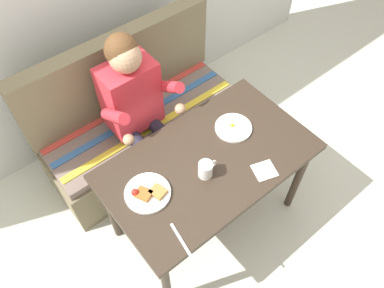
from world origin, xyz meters
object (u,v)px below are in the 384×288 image
at_px(person, 137,105).
at_px(table, 208,168).
at_px(knife, 181,240).
at_px(coffee_mug, 206,169).
at_px(napkin, 265,171).
at_px(couch, 140,124).
at_px(plate_eggs, 233,128).
at_px(plate_breakfast, 148,193).

bearing_deg(person, table, -82.16).
xyz_separation_m(table, knife, (-0.41, -0.28, 0.08)).
height_order(table, knife, knife).
relative_size(person, knife, 6.06).
bearing_deg(coffee_mug, napkin, -35.26).
relative_size(coffee_mug, knife, 0.59).
xyz_separation_m(coffee_mug, napkin, (0.26, -0.19, -0.05)).
relative_size(couch, napkin, 12.05).
distance_m(couch, plate_eggs, 0.84).
distance_m(table, coffee_mug, 0.17).
bearing_deg(coffee_mug, plate_eggs, 22.79).
distance_m(table, plate_breakfast, 0.40).
height_order(person, knife, person).
distance_m(plate_breakfast, napkin, 0.64).
distance_m(napkin, knife, 0.60).
relative_size(plate_breakfast, plate_eggs, 1.11).
height_order(table, couch, couch).
bearing_deg(knife, coffee_mug, 40.90).
relative_size(plate_breakfast, coffee_mug, 2.08).
height_order(table, plate_eggs, plate_eggs).
distance_m(person, plate_eggs, 0.61).
relative_size(table, coffee_mug, 10.17).
distance_m(coffee_mug, knife, 0.40).
relative_size(person, plate_eggs, 5.51).
distance_m(plate_breakfast, plate_eggs, 0.65).
relative_size(person, coffee_mug, 10.27).
bearing_deg(napkin, table, 127.14).
bearing_deg(plate_eggs, napkin, -102.16).
distance_m(couch, knife, 1.19).
bearing_deg(coffee_mug, table, 38.71).
height_order(couch, plate_breakfast, couch).
bearing_deg(napkin, person, 107.81).
height_order(plate_eggs, coffee_mug, coffee_mug).
distance_m(coffee_mug, napkin, 0.33).
xyz_separation_m(table, napkin, (0.19, -0.25, 0.09)).
relative_size(table, knife, 6.00).
relative_size(coffee_mug, napkin, 0.99).
height_order(couch, coffee_mug, couch).
relative_size(person, plate_breakfast, 4.95).
xyz_separation_m(plate_breakfast, knife, (-0.02, -0.31, -0.01)).
bearing_deg(table, person, 97.84).
distance_m(plate_breakfast, knife, 0.31).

